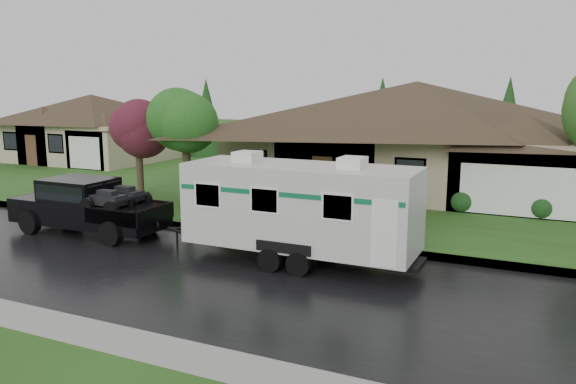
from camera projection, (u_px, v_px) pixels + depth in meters
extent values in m
plane|color=#284A17|center=(256.00, 257.00, 18.18)|extent=(140.00, 140.00, 0.00)
cube|color=black|center=(224.00, 276.00, 16.39)|extent=(140.00, 8.00, 0.01)
cube|color=gray|center=(286.00, 239.00, 20.18)|extent=(140.00, 0.50, 0.15)
cube|color=#284A17|center=(381.00, 184.00, 31.56)|extent=(140.00, 26.00, 0.15)
cube|color=gray|center=(414.00, 160.00, 29.56)|extent=(18.00, 10.00, 3.00)
pyramid|color=#3A2D1F|center=(417.00, 81.00, 28.81)|extent=(19.44, 10.80, 2.60)
cube|color=gray|center=(522.00, 178.00, 24.68)|extent=(5.76, 4.00, 2.70)
cube|color=tan|center=(94.00, 141.00, 41.23)|extent=(10.00, 8.00, 2.80)
pyramid|color=#3A2D1F|center=(91.00, 94.00, 40.61)|extent=(10.80, 8.64, 2.00)
cube|color=tan|center=(106.00, 147.00, 38.24)|extent=(3.20, 4.00, 2.52)
cylinder|color=#382B1E|center=(187.00, 176.00, 26.38)|extent=(0.38, 0.38, 2.34)
sphere|color=#2D7124|center=(185.00, 122.00, 25.91)|extent=(3.23, 3.23, 3.23)
cylinder|color=#382B1E|center=(140.00, 174.00, 28.13)|extent=(0.35, 0.35, 2.03)
sphere|color=maroon|center=(138.00, 129.00, 27.72)|extent=(2.81, 2.81, 2.81)
sphere|color=#143814|center=(267.00, 184.00, 28.13)|extent=(1.00, 1.00, 1.00)
sphere|color=#143814|center=(326.00, 189.00, 26.84)|extent=(1.00, 1.00, 1.00)
sphere|color=#143814|center=(391.00, 194.00, 25.54)|extent=(1.00, 1.00, 1.00)
sphere|color=#143814|center=(462.00, 200.00, 24.25)|extent=(1.00, 1.00, 1.00)
sphere|color=#143814|center=(542.00, 206.00, 22.95)|extent=(1.00, 1.00, 1.00)
cube|color=black|center=(89.00, 212.00, 21.12)|extent=(6.19, 2.06, 0.89)
cube|color=black|center=(44.00, 200.00, 22.00)|extent=(1.65, 2.01, 0.36)
cube|color=black|center=(79.00, 191.00, 21.14)|extent=(2.48, 1.94, 0.93)
cube|color=black|center=(79.00, 189.00, 21.13)|extent=(2.27, 1.98, 0.57)
cube|color=black|center=(130.00, 212.00, 20.27)|extent=(2.27, 1.96, 0.06)
cylinder|color=black|center=(30.00, 222.00, 21.09)|extent=(0.87, 0.33, 0.87)
cylinder|color=black|center=(71.00, 212.00, 22.89)|extent=(0.87, 0.33, 0.87)
cylinder|color=black|center=(111.00, 234.00, 19.48)|extent=(0.87, 0.33, 0.87)
cylinder|color=black|center=(148.00, 221.00, 21.28)|extent=(0.87, 0.33, 0.87)
cube|color=silver|center=(301.00, 205.00, 17.35)|extent=(7.22, 2.48, 2.53)
cube|color=black|center=(300.00, 250.00, 17.61)|extent=(7.63, 1.24, 0.14)
cube|color=#0E623C|center=(301.00, 188.00, 17.25)|extent=(7.08, 2.50, 0.14)
cube|color=white|center=(247.00, 157.00, 17.85)|extent=(0.72, 0.83, 0.33)
cube|color=white|center=(352.00, 163.00, 16.41)|extent=(0.72, 0.83, 0.33)
cylinder|color=black|center=(270.00, 260.00, 16.72)|extent=(0.72, 0.25, 0.72)
cylinder|color=black|center=(302.00, 240.00, 18.90)|extent=(0.72, 0.25, 0.72)
cylinder|color=black|center=(298.00, 264.00, 16.34)|extent=(0.72, 0.25, 0.72)
cylinder|color=black|center=(328.00, 243.00, 18.51)|extent=(0.72, 0.25, 0.72)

